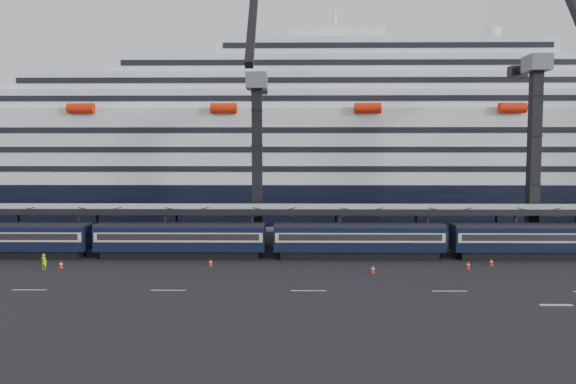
% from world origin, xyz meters
% --- Properties ---
extents(ground, '(260.00, 260.00, 0.00)m').
position_xyz_m(ground, '(0.00, 0.00, 0.00)').
color(ground, black).
rests_on(ground, ground).
extents(train, '(133.05, 3.00, 4.05)m').
position_xyz_m(train, '(-4.65, 10.00, 2.20)').
color(train, black).
rests_on(train, ground).
extents(canopy, '(130.00, 6.25, 5.53)m').
position_xyz_m(canopy, '(0.00, 14.00, 5.25)').
color(canopy, '#96989E').
rests_on(canopy, ground).
extents(cruise_ship, '(214.09, 28.84, 34.00)m').
position_xyz_m(cruise_ship, '(-1.08, 45.99, 12.34)').
color(cruise_ship, black).
rests_on(cruise_ship, ground).
extents(crane_dark_near, '(4.50, 17.75, 35.08)m').
position_xyz_m(crane_dark_near, '(-20.00, 18.59, 11.93)').
color(crane_dark_near, '#515459').
rests_on(crane_dark_near, ground).
extents(crane_dark_mid, '(4.50, 18.24, 39.64)m').
position_xyz_m(crane_dark_mid, '(15.00, 17.59, 13.36)').
color(crane_dark_mid, '#515459').
rests_on(crane_dark_mid, ground).
extents(worker, '(0.67, 0.50, 1.65)m').
position_xyz_m(worker, '(-40.52, 3.80, 0.82)').
color(worker, '#B5E10B').
rests_on(worker, ground).
extents(traffic_cone_a, '(0.42, 0.42, 0.85)m').
position_xyz_m(traffic_cone_a, '(-39.16, 4.60, 0.42)').
color(traffic_cone_a, red).
rests_on(traffic_cone_a, ground).
extents(traffic_cone_b, '(0.41, 0.41, 0.81)m').
position_xyz_m(traffic_cone_b, '(-23.97, 5.78, 0.40)').
color(traffic_cone_b, red).
rests_on(traffic_cone_b, ground).
extents(traffic_cone_c, '(0.43, 0.43, 0.87)m').
position_xyz_m(traffic_cone_c, '(-7.49, 2.70, 0.43)').
color(traffic_cone_c, red).
rests_on(traffic_cone_c, ground).
extents(traffic_cone_d, '(0.40, 0.40, 0.81)m').
position_xyz_m(traffic_cone_d, '(5.48, 6.30, 0.40)').
color(traffic_cone_d, red).
rests_on(traffic_cone_d, ground).
extents(traffic_cone_e, '(0.43, 0.43, 0.86)m').
position_xyz_m(traffic_cone_e, '(2.54, 4.73, 0.43)').
color(traffic_cone_e, red).
rests_on(traffic_cone_e, ground).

